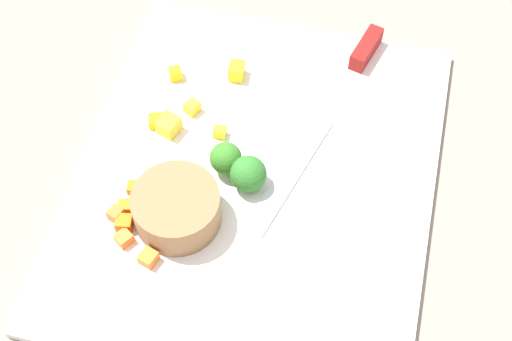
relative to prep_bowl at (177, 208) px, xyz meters
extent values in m
plane|color=gray|center=(0.07, -0.07, -0.03)|extent=(4.00, 4.00, 0.00)
cube|color=white|center=(0.07, -0.07, -0.03)|extent=(0.47, 0.39, 0.01)
cylinder|color=olive|center=(0.00, 0.00, 0.00)|extent=(0.09, 0.09, 0.04)
cube|color=silver|center=(0.08, -0.10, -0.02)|extent=(0.17, 0.07, 0.00)
cube|color=maroon|center=(0.28, -0.16, -0.01)|extent=(0.06, 0.03, 0.02)
cube|color=orange|center=(0.02, 0.06, -0.02)|extent=(0.02, 0.02, 0.01)
cube|color=orange|center=(-0.02, 0.06, -0.01)|extent=(0.02, 0.02, 0.02)
cube|color=orange|center=(0.00, 0.06, -0.02)|extent=(0.02, 0.02, 0.01)
cube|color=orange|center=(-0.04, 0.05, -0.01)|extent=(0.02, 0.02, 0.01)
cube|color=orange|center=(-0.02, 0.05, -0.01)|extent=(0.02, 0.02, 0.02)
cube|color=orange|center=(0.04, 0.05, -0.02)|extent=(0.02, 0.02, 0.01)
cube|color=orange|center=(-0.06, 0.01, -0.01)|extent=(0.02, 0.02, 0.01)
cube|color=yellow|center=(0.11, 0.04, -0.01)|extent=(0.03, 0.03, 0.02)
cube|color=yellow|center=(0.14, 0.03, -0.01)|extent=(0.02, 0.02, 0.01)
cube|color=yellow|center=(0.11, 0.06, -0.01)|extent=(0.02, 0.02, 0.01)
cube|color=yellow|center=(0.18, 0.06, -0.01)|extent=(0.02, 0.02, 0.02)
cube|color=yellow|center=(0.20, -0.01, -0.01)|extent=(0.02, 0.02, 0.02)
cube|color=yellow|center=(0.11, -0.01, -0.01)|extent=(0.01, 0.01, 0.01)
cylinder|color=#93C05D|center=(0.06, -0.06, -0.02)|extent=(0.01, 0.01, 0.01)
sphere|color=#2F742A|center=(0.06, -0.06, 0.00)|extent=(0.04, 0.04, 0.04)
cylinder|color=#81C066|center=(0.07, -0.03, -0.01)|extent=(0.01, 0.01, 0.01)
sphere|color=#357924|center=(0.07, -0.03, 0.00)|extent=(0.04, 0.04, 0.04)
camera|label=1|loc=(-0.34, -0.17, 0.64)|focal=50.12mm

